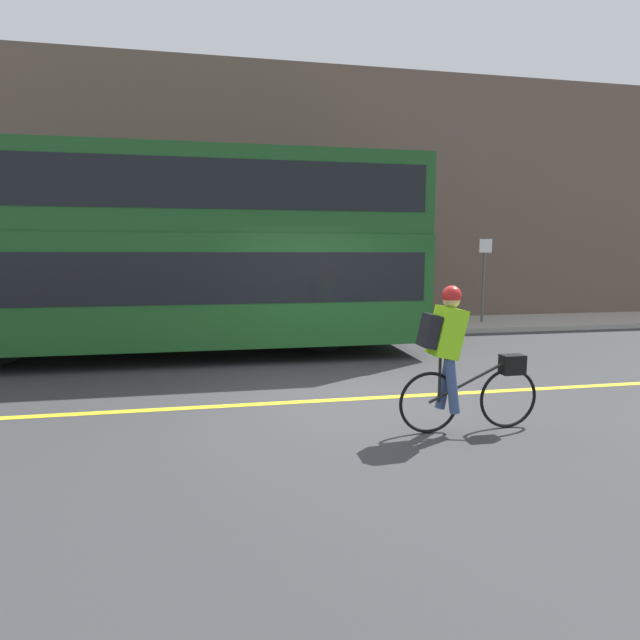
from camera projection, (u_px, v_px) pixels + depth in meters
name	position (u px, v px, depth m)	size (l,w,h in m)	color
ground_plane	(338.00, 398.00, 6.84)	(80.00, 80.00, 0.00)	#38383A
road_center_line	(340.00, 400.00, 6.75)	(50.00, 0.14, 0.01)	yellow
sidewalk_curb	(286.00, 329.00, 12.77)	(60.00, 2.44, 0.13)	#A8A399
building_facade	(279.00, 197.00, 13.66)	(60.00, 0.30, 7.02)	brown
bus	(168.00, 246.00, 9.30)	(9.54, 2.45, 3.77)	black
cyclist_on_bike	(456.00, 354.00, 5.45)	(1.64, 0.32, 1.63)	black
trash_bin	(80.00, 315.00, 11.71)	(0.44, 0.44, 0.81)	#515156
street_sign_post	(484.00, 275.00, 13.45)	(0.36, 0.09, 2.28)	#59595B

